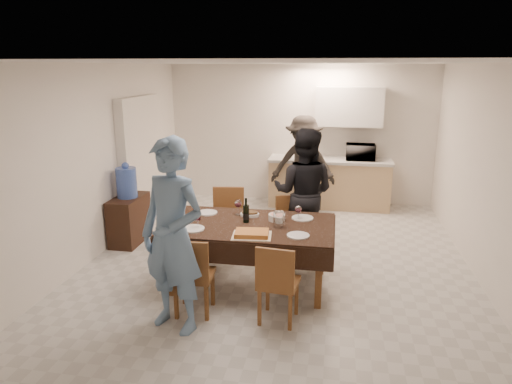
# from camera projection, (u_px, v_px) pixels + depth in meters

# --- Properties ---
(floor) EXTENTS (5.00, 6.00, 0.02)m
(floor) POSITION_uv_depth(u_px,v_px,m) (278.00, 261.00, 6.19)
(floor) COLOR beige
(floor) RESTS_ON ground
(ceiling) EXTENTS (5.00, 6.00, 0.02)m
(ceiling) POSITION_uv_depth(u_px,v_px,m) (281.00, 62.00, 5.50)
(ceiling) COLOR white
(ceiling) RESTS_ON wall_back
(wall_back) EXTENTS (5.00, 0.02, 2.60)m
(wall_back) POSITION_uv_depth(u_px,v_px,m) (299.00, 134.00, 8.69)
(wall_back) COLOR silver
(wall_back) RESTS_ON floor
(wall_front) EXTENTS (5.00, 0.02, 2.60)m
(wall_front) POSITION_uv_depth(u_px,v_px,m) (221.00, 264.00, 3.00)
(wall_front) COLOR silver
(wall_front) RESTS_ON floor
(wall_left) EXTENTS (0.02, 6.00, 2.60)m
(wall_left) POSITION_uv_depth(u_px,v_px,m) (99.00, 161.00, 6.27)
(wall_left) COLOR silver
(wall_left) RESTS_ON floor
(wall_right) EXTENTS (0.02, 6.00, 2.60)m
(wall_right) POSITION_uv_depth(u_px,v_px,m) (488.00, 176.00, 5.42)
(wall_right) COLOR silver
(wall_right) RESTS_ON floor
(stub_partition) EXTENTS (0.15, 1.40, 2.10)m
(stub_partition) POSITION_uv_depth(u_px,v_px,m) (142.00, 161.00, 7.47)
(stub_partition) COLOR silver
(stub_partition) RESTS_ON floor
(kitchen_base_cabinet) EXTENTS (2.20, 0.60, 0.86)m
(kitchen_base_cabinet) POSITION_uv_depth(u_px,v_px,m) (329.00, 184.00, 8.52)
(kitchen_base_cabinet) COLOR tan
(kitchen_base_cabinet) RESTS_ON floor
(kitchen_worktop) EXTENTS (2.24, 0.64, 0.05)m
(kitchen_worktop) POSITION_uv_depth(u_px,v_px,m) (330.00, 160.00, 8.40)
(kitchen_worktop) COLOR #B6B6B1
(kitchen_worktop) RESTS_ON kitchen_base_cabinet
(upper_cabinet) EXTENTS (1.20, 0.34, 0.70)m
(upper_cabinet) POSITION_uv_depth(u_px,v_px,m) (349.00, 107.00, 8.22)
(upper_cabinet) COLOR silver
(upper_cabinet) RESTS_ON wall_back
(dining_table) EXTENTS (1.97, 1.16, 0.77)m
(dining_table) POSITION_uv_depth(u_px,v_px,m) (249.00, 227.00, 5.36)
(dining_table) COLOR black
(dining_table) RESTS_ON floor
(chair_near_left) EXTENTS (0.42, 0.43, 0.47)m
(chair_near_left) POSITION_uv_depth(u_px,v_px,m) (191.00, 269.00, 4.70)
(chair_near_left) COLOR brown
(chair_near_left) RESTS_ON floor
(chair_near_right) EXTENTS (0.43, 0.43, 0.47)m
(chair_near_right) POSITION_uv_depth(u_px,v_px,m) (278.00, 277.00, 4.55)
(chair_near_right) COLOR brown
(chair_near_right) RESTS_ON floor
(chair_far_left) EXTENTS (0.49, 0.49, 0.51)m
(chair_far_left) POSITION_uv_depth(u_px,v_px,m) (226.00, 219.00, 6.11)
(chair_far_left) COLOR brown
(chair_far_left) RESTS_ON floor
(chair_far_right) EXTENTS (0.53, 0.54, 0.48)m
(chair_far_right) POSITION_uv_depth(u_px,v_px,m) (293.00, 226.00, 5.97)
(chair_far_right) COLOR brown
(chair_far_right) RESTS_ON floor
(console) EXTENTS (0.38, 0.75, 0.70)m
(console) POSITION_uv_depth(u_px,v_px,m) (129.00, 220.00, 6.79)
(console) COLOR black
(console) RESTS_ON floor
(water_jug) EXTENTS (0.29, 0.29, 0.44)m
(water_jug) POSITION_uv_depth(u_px,v_px,m) (127.00, 183.00, 6.64)
(water_jug) COLOR #496DCE
(water_jug) RESTS_ON console
(wine_bottle) EXTENTS (0.07, 0.07, 0.30)m
(wine_bottle) POSITION_uv_depth(u_px,v_px,m) (246.00, 210.00, 5.37)
(wine_bottle) COLOR black
(wine_bottle) RESTS_ON dining_table
(water_pitcher) EXTENTS (0.12, 0.12, 0.19)m
(water_pitcher) POSITION_uv_depth(u_px,v_px,m) (279.00, 219.00, 5.22)
(water_pitcher) COLOR white
(water_pitcher) RESTS_ON dining_table
(savoury_tart) EXTENTS (0.45, 0.36, 0.05)m
(savoury_tart) POSITION_uv_depth(u_px,v_px,m) (252.00, 233.00, 4.97)
(savoury_tart) COLOR #CC7D3B
(savoury_tart) RESTS_ON dining_table
(salad_bowl) EXTENTS (0.20, 0.20, 0.08)m
(salad_bowl) POSITION_uv_depth(u_px,v_px,m) (277.00, 217.00, 5.46)
(salad_bowl) COLOR white
(salad_bowl) RESTS_ON dining_table
(mushroom_dish) EXTENTS (0.21, 0.21, 0.04)m
(mushroom_dish) POSITION_uv_depth(u_px,v_px,m) (250.00, 215.00, 5.62)
(mushroom_dish) COLOR white
(mushroom_dish) RESTS_ON dining_table
(wine_glass_a) EXTENTS (0.08, 0.08, 0.17)m
(wine_glass_a) POSITION_uv_depth(u_px,v_px,m) (198.00, 221.00, 5.19)
(wine_glass_a) COLOR white
(wine_glass_a) RESTS_ON dining_table
(wine_glass_b) EXTENTS (0.08, 0.08, 0.18)m
(wine_glass_b) POSITION_uv_depth(u_px,v_px,m) (298.00, 213.00, 5.47)
(wine_glass_b) COLOR white
(wine_glass_b) RESTS_ON dining_table
(wine_glass_c) EXTENTS (0.09, 0.09, 0.20)m
(wine_glass_c) POSITION_uv_depth(u_px,v_px,m) (238.00, 207.00, 5.64)
(wine_glass_c) COLOR white
(wine_glass_c) RESTS_ON dining_table
(plate_near_left) EXTENTS (0.27, 0.27, 0.02)m
(plate_near_left) POSITION_uv_depth(u_px,v_px,m) (193.00, 229.00, 5.17)
(plate_near_left) COLOR white
(plate_near_left) RESTS_ON dining_table
(plate_near_right) EXTENTS (0.25, 0.25, 0.01)m
(plate_near_right) POSITION_uv_depth(u_px,v_px,m) (298.00, 235.00, 4.96)
(plate_near_right) COLOR white
(plate_near_right) RESTS_ON dining_table
(plate_far_left) EXTENTS (0.25, 0.25, 0.01)m
(plate_far_left) POSITION_uv_depth(u_px,v_px,m) (207.00, 213.00, 5.74)
(plate_far_left) COLOR white
(plate_far_left) RESTS_ON dining_table
(plate_far_right) EXTENTS (0.26, 0.26, 0.02)m
(plate_far_right) POSITION_uv_depth(u_px,v_px,m) (303.00, 218.00, 5.53)
(plate_far_right) COLOR white
(plate_far_right) RESTS_ON dining_table
(microwave) EXTENTS (0.52, 0.35, 0.29)m
(microwave) POSITION_uv_depth(u_px,v_px,m) (361.00, 152.00, 8.26)
(microwave) COLOR silver
(microwave) RESTS_ON kitchen_worktop
(person_near) EXTENTS (0.82, 0.67, 1.94)m
(person_near) POSITION_uv_depth(u_px,v_px,m) (173.00, 237.00, 4.40)
(person_near) COLOR #6084A9
(person_near) RESTS_ON floor
(person_far) EXTENTS (0.95, 0.79, 1.78)m
(person_far) POSITION_uv_depth(u_px,v_px,m) (304.00, 193.00, 6.22)
(person_far) COLOR black
(person_far) RESTS_ON floor
(person_kitchen) EXTENTS (1.12, 0.65, 1.74)m
(person_kitchen) POSITION_uv_depth(u_px,v_px,m) (303.00, 165.00, 8.05)
(person_kitchen) COLOR black
(person_kitchen) RESTS_ON floor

